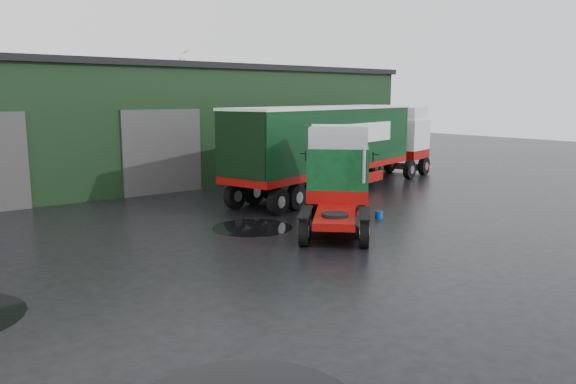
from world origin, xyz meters
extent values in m
plane|color=black|center=(0.00, 0.00, 0.00)|extent=(100.00, 100.00, 0.00)
cube|color=black|center=(2.00, 20.00, 3.00)|extent=(32.00, 12.00, 6.00)
cube|color=black|center=(2.00, 20.00, 6.15)|extent=(32.40, 12.40, 0.30)
cylinder|color=#0742AC|center=(5.95, 3.63, 0.14)|extent=(0.31, 0.31, 0.28)
cylinder|color=black|center=(1.27, 5.34, 0.00)|extent=(2.84, 2.84, 0.01)
camera|label=1|loc=(-9.66, -10.77, 4.58)|focal=35.00mm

